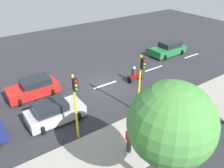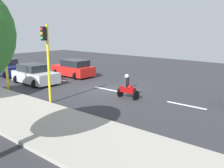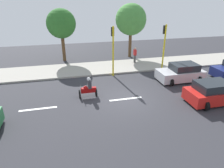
{
  "view_description": "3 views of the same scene",
  "coord_description": "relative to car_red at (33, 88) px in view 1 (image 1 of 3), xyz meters",
  "views": [
    {
      "loc": [
        15.09,
        -9.71,
        10.17
      ],
      "look_at": [
        1.66,
        -0.4,
        0.98
      ],
      "focal_mm": 36.73,
      "sensor_mm": 36.0,
      "label": 1
    },
    {
      "loc": [
        13.68,
        12.42,
        4.32
      ],
      "look_at": [
        1.75,
        1.95,
        0.95
      ],
      "focal_mm": 42.75,
      "sensor_mm": 36.0,
      "label": 2
    },
    {
      "loc": [
        -12.1,
        3.93,
        6.72
      ],
      "look_at": [
        0.31,
        0.94,
        1.15
      ],
      "focal_mm": 31.9,
      "sensor_mm": 36.0,
      "label": 3
    }
  ],
  "objects": [
    {
      "name": "lane_stripe_far_south",
      "position": [
        1.83,
        17.8,
        -0.7
      ],
      "size": [
        0.2,
        2.4,
        0.01
      ],
      "primitive_type": "cube",
      "color": "white",
      "rests_on": "ground"
    },
    {
      "name": "car_green",
      "position": [
        -0.03,
        15.77,
        0.0
      ],
      "size": [
        2.34,
        4.24,
        1.52
      ],
      "color": "#1E7238",
      "rests_on": "ground"
    },
    {
      "name": "motorcycle",
      "position": [
        2.81,
        8.36,
        -0.07
      ],
      "size": [
        0.6,
        1.3,
        1.53
      ],
      "color": "black",
      "rests_on": "ground"
    },
    {
      "name": "lane_stripe_north",
      "position": [
        1.83,
        -0.2,
        -0.7
      ],
      "size": [
        0.2,
        2.4,
        0.01
      ],
      "primitive_type": "cube",
      "color": "white",
      "rests_on": "ground"
    },
    {
      "name": "pedestrian_near_signal",
      "position": [
        9.46,
        2.45,
        0.35
      ],
      "size": [
        0.4,
        0.24,
        1.69
      ],
      "color": "#3F3F3F",
      "rests_on": "sidewalk"
    },
    {
      "name": "lane_stripe_south",
      "position": [
        1.83,
        11.8,
        -0.7
      ],
      "size": [
        0.2,
        2.4,
        0.01
      ],
      "primitive_type": "cube",
      "color": "white",
      "rests_on": "ground"
    },
    {
      "name": "lane_stripe_mid",
      "position": [
        1.83,
        5.8,
        -0.7
      ],
      "size": [
        0.2,
        2.4,
        0.01
      ],
      "primitive_type": "cube",
      "color": "white",
      "rests_on": "ground"
    },
    {
      "name": "traffic_light_corner",
      "position": [
        6.67,
        0.64,
        2.22
      ],
      "size": [
        0.49,
        0.24,
        4.5
      ],
      "color": "yellow",
      "rests_on": "ground"
    },
    {
      "name": "car_silver",
      "position": [
        4.06,
        0.13,
        0.0
      ],
      "size": [
        2.32,
        3.92,
        1.52
      ],
      "color": "#B7B7BC",
      "rests_on": "ground"
    },
    {
      "name": "sidewalk",
      "position": [
        8.83,
        5.8,
        -0.64
      ],
      "size": [
        4.0,
        60.0,
        0.15
      ],
      "primitive_type": "cube",
      "color": "#9E998E",
      "rests_on": "ground"
    },
    {
      "name": "ground_plane",
      "position": [
        1.83,
        5.8,
        -0.76
      ],
      "size": [
        40.0,
        60.0,
        0.1
      ],
      "primitive_type": "cube",
      "color": "#2D2D33"
    },
    {
      "name": "street_tree_center",
      "position": [
        12.43,
        2.03,
        3.65
      ],
      "size": [
        3.55,
        3.55,
        6.16
      ],
      "color": "brown",
      "rests_on": "ground"
    },
    {
      "name": "car_red",
      "position": [
        0.0,
        0.0,
        0.0
      ],
      "size": [
        2.26,
        4.02,
        1.52
      ],
      "color": "red",
      "rests_on": "ground"
    },
    {
      "name": "traffic_light_midblock",
      "position": [
        6.67,
        5.58,
        2.22
      ],
      "size": [
        0.49,
        0.24,
        4.5
      ],
      "color": "yellow",
      "rests_on": "ground"
    }
  ]
}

